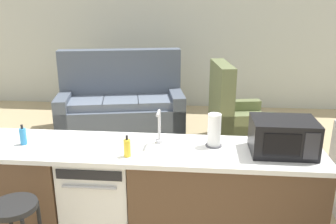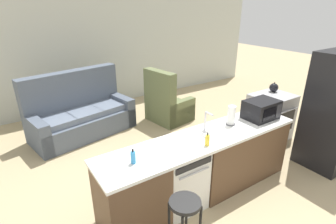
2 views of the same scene
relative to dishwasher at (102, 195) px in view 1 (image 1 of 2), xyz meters
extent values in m
cube|color=beige|center=(0.55, 4.20, 0.88)|extent=(10.00, 0.06, 2.60)
cube|color=brown|center=(-0.68, 0.00, 0.01)|extent=(0.75, 0.62, 0.86)
cube|color=brown|center=(1.08, 0.00, 0.01)|extent=(1.55, 0.62, 0.86)
cube|color=white|center=(0.40, 0.00, 0.46)|extent=(2.94, 0.66, 0.04)
cube|color=white|center=(0.00, 0.00, 0.00)|extent=(0.58, 0.58, 0.84)
cube|color=black|center=(0.00, -0.30, 0.36)|extent=(0.52, 0.01, 0.08)
cylinder|color=#B2B2B7|center=(0.00, -0.31, 0.26)|extent=(0.44, 0.02, 0.02)
cube|color=black|center=(1.51, 0.00, 0.62)|extent=(0.50, 0.36, 0.28)
cube|color=black|center=(1.47, -0.18, 0.62)|extent=(0.27, 0.01, 0.18)
cube|color=#2D2D33|center=(1.68, -0.18, 0.62)|extent=(0.11, 0.01, 0.21)
cylinder|color=silver|center=(0.51, 0.12, 0.49)|extent=(0.07, 0.07, 0.03)
cylinder|color=silver|center=(0.51, 0.12, 0.64)|extent=(0.02, 0.02, 0.26)
cylinder|color=silver|center=(0.51, 0.05, 0.77)|extent=(0.02, 0.14, 0.02)
cylinder|color=#4C4C51|center=(0.97, 0.09, 0.49)|extent=(0.14, 0.14, 0.01)
cylinder|color=white|center=(0.97, 0.09, 0.63)|extent=(0.11, 0.11, 0.27)
cylinder|color=yellow|center=(0.29, -0.18, 0.55)|extent=(0.06, 0.06, 0.14)
cylinder|color=black|center=(0.29, -0.18, 0.64)|extent=(0.02, 0.02, 0.04)
cylinder|color=#338CCC|center=(-0.64, -0.02, 0.55)|extent=(0.06, 0.06, 0.14)
cylinder|color=black|center=(-0.64, -0.02, 0.64)|extent=(0.02, 0.02, 0.04)
cylinder|color=black|center=(-0.42, -0.67, 0.30)|extent=(0.32, 0.32, 0.04)
cube|color=#515B6B|center=(-0.42, 2.74, -0.21)|extent=(2.14, 1.27, 0.42)
cube|color=#515B6B|center=(-0.48, 3.06, 0.21)|extent=(2.01, 0.62, 1.27)
cube|color=#515B6B|center=(-1.30, 2.56, -0.11)|extent=(0.37, 0.92, 0.62)
cube|color=#515B6B|center=(0.46, 2.91, -0.11)|extent=(0.37, 0.92, 0.62)
cube|color=slate|center=(-0.95, 2.58, 0.06)|extent=(0.67, 0.73, 0.12)
cube|color=slate|center=(-0.41, 2.69, 0.06)|extent=(0.67, 0.73, 0.12)
cube|color=slate|center=(0.13, 2.79, 0.06)|extent=(0.67, 0.73, 0.12)
cube|color=#667047|center=(1.45, 2.37, -0.22)|extent=(0.92, 0.97, 0.40)
cube|color=#667047|center=(1.16, 2.32, 0.18)|extent=(0.33, 0.87, 1.20)
cube|color=#667047|center=(1.51, 2.03, -0.15)|extent=(0.82, 0.28, 0.55)
cube|color=#667047|center=(1.40, 2.71, -0.15)|extent=(0.82, 0.28, 0.55)
camera|label=1|loc=(0.84, -2.69, 1.68)|focal=38.00mm
camera|label=2|loc=(-1.67, -2.25, 2.10)|focal=28.00mm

